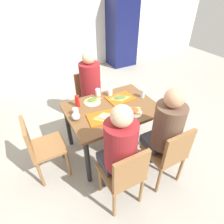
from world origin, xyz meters
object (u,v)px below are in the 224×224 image
at_px(person_in_brown_jacket, 164,129).
at_px(pizza_slice_a, 105,116).
at_px(tray_red_far, 120,98).
at_px(condiment_bottle, 77,101).
at_px(paper_plate_near_edge, 133,113).
at_px(pizza_slice_b, 120,97).
at_px(pizza_slice_c, 93,100).
at_px(soda_can, 143,93).
at_px(foil_bundle, 76,116).
at_px(main_table, 112,113).
at_px(plastic_cup_a, 98,92).
at_px(person_in_red, 118,148).
at_px(plastic_cup_b, 129,119).
at_px(chair_far_side, 89,94).
at_px(plastic_cup_c, 76,112).
at_px(chair_left_end, 40,146).
at_px(chair_near_left, 125,174).
at_px(pizza_slice_d, 134,111).
at_px(chair_near_right, 169,153).
at_px(person_far_side, 91,85).
at_px(tray_red_near, 103,118).
at_px(plastic_cup_d, 110,92).
at_px(drink_fridge, 122,30).
at_px(paper_plate_center, 92,102).

height_order(person_in_brown_jacket, pizza_slice_a, person_in_brown_jacket).
height_order(tray_red_far, condiment_bottle, condiment_bottle).
bearing_deg(paper_plate_near_edge, pizza_slice_b, 86.30).
bearing_deg(pizza_slice_c, soda_can, -20.34).
height_order(condiment_bottle, foil_bundle, condiment_bottle).
bearing_deg(pizza_slice_b, pizza_slice_a, -142.83).
relative_size(main_table, condiment_bottle, 7.30).
xyz_separation_m(person_in_brown_jacket, plastic_cup_a, (-0.32, 1.04, 0.03)).
distance_m(person_in_red, soda_can, 1.05).
distance_m(plastic_cup_b, condiment_bottle, 0.73).
bearing_deg(chair_far_side, plastic_cup_c, -122.04).
bearing_deg(plastic_cup_a, chair_left_end, -158.80).
height_order(tray_red_far, soda_can, soda_can).
bearing_deg(chair_near_left, tray_red_far, 62.14).
xyz_separation_m(paper_plate_near_edge, pizza_slice_d, (0.02, 0.02, 0.01)).
height_order(chair_near_right, person_far_side, person_far_side).
relative_size(pizza_slice_c, plastic_cup_a, 2.06).
bearing_deg(person_far_side, plastic_cup_a, -95.44).
bearing_deg(pizza_slice_d, chair_left_end, 169.60).
xyz_separation_m(person_in_brown_jacket, tray_red_far, (-0.09, 0.80, -0.01)).
bearing_deg(pizza_slice_d, tray_red_far, 88.86).
bearing_deg(main_table, tray_red_near, -143.77).
xyz_separation_m(person_in_brown_jacket, plastic_cup_d, (-0.18, 0.95, 0.03)).
height_order(pizza_slice_d, plastic_cup_c, plastic_cup_c).
height_order(main_table, pizza_slice_a, pizza_slice_a).
bearing_deg(pizza_slice_b, chair_near_left, -117.60).
bearing_deg(tray_red_far, drink_fridge, 58.83).
height_order(main_table, pizza_slice_b, pizza_slice_b).
bearing_deg(pizza_slice_b, foil_bundle, -167.87).
height_order(person_in_brown_jacket, plastic_cup_a, person_in_brown_jacket).
xyz_separation_m(paper_plate_near_edge, pizza_slice_c, (-0.33, 0.50, 0.01)).
distance_m(chair_near_right, tray_red_far, 0.97).
distance_m(chair_near_right, pizza_slice_b, 0.98).
distance_m(chair_near_left, pizza_slice_c, 1.11).
height_order(pizza_slice_d, plastic_cup_d, plastic_cup_d).
distance_m(person_in_red, pizza_slice_c, 0.94).
relative_size(chair_left_end, plastic_cup_b, 8.69).
relative_size(paper_plate_near_edge, plastic_cup_d, 2.20).
bearing_deg(plastic_cup_d, condiment_bottle, -175.07).
height_order(pizza_slice_c, plastic_cup_c, plastic_cup_c).
height_order(paper_plate_center, condiment_bottle, condiment_bottle).
xyz_separation_m(main_table, chair_near_left, (-0.29, -0.81, -0.13)).
bearing_deg(pizza_slice_b, plastic_cup_a, 134.03).
relative_size(chair_near_left, drink_fridge, 0.46).
xyz_separation_m(main_table, tray_red_near, (-0.20, -0.15, 0.10)).
relative_size(chair_left_end, pizza_slice_d, 3.94).
bearing_deg(main_table, tray_red_far, 32.13).
relative_size(main_table, pizza_slice_d, 5.29).
xyz_separation_m(person_far_side, pizza_slice_d, (0.20, -0.88, -0.00)).
relative_size(person_in_red, soda_can, 10.49).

